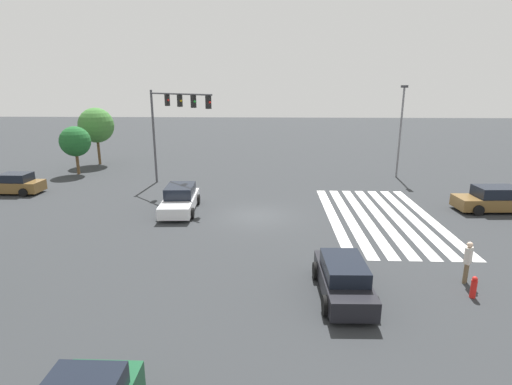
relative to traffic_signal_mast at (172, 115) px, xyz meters
The scene contains 12 objects.
ground_plane 10.72m from the traffic_signal_mast, 135.00° to the right, with size 152.91×152.91×0.00m, color #2B2D30.
crosswalk_markings 16.38m from the traffic_signal_mast, 114.79° to the right, with size 12.39×6.30×0.01m.
traffic_signal_mast is the anchor object (origin of this frame).
car_0 7.55m from the traffic_signal_mast, 163.89° to the right, with size 4.96×2.34×1.59m.
car_2 19.41m from the traffic_signal_mast, 147.51° to the right, with size 4.37×1.98×1.46m.
car_3 12.71m from the traffic_signal_mast, 99.02° to the left, with size 1.97×4.29×1.51m.
car_4 22.57m from the traffic_signal_mast, 102.76° to the right, with size 2.25×4.86×1.59m.
pedestrian 21.61m from the traffic_signal_mast, 133.88° to the right, with size 0.41×0.41×1.77m.
street_light_pole_a 18.86m from the traffic_signal_mast, 75.58° to the right, with size 0.80×0.36×7.72m.
tree_corner_a 11.35m from the traffic_signal_mast, 63.95° to the left, with size 2.64×2.64×4.26m.
tree_corner_c 13.80m from the traffic_signal_mast, 46.37° to the left, with size 3.41×3.41×5.61m.
fire_hydrant 22.37m from the traffic_signal_mast, 136.56° to the right, with size 0.22×0.22×0.86m.
Camera 1 is at (-23.12, -0.86, 7.74)m, focal length 28.00 mm.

